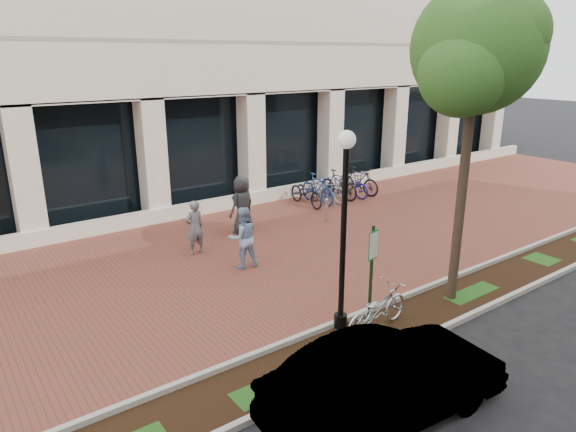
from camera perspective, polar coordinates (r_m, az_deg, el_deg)
ground at (r=15.56m, az=-0.50°, el=-3.48°), size 120.00×120.00×0.00m
brick_plaza at (r=15.56m, az=-0.50°, el=-3.47°), size 40.00×9.00×0.01m
planting_strip at (r=12.07m, az=14.46°, el=-10.56°), size 40.00×1.50×0.01m
curb_plaza_side at (r=12.47m, az=11.81°, el=-9.13°), size 40.00×0.12×0.12m
curb_street_side at (r=11.65m, az=17.36°, el=-11.59°), size 40.00×0.12×0.12m
parking_sign at (r=10.78m, az=9.34°, el=-5.19°), size 0.34×0.07×2.26m
lamppost at (r=10.32m, az=6.22°, el=-0.63°), size 0.36×0.36×4.20m
street_tree at (r=11.85m, az=20.19°, el=16.20°), size 3.28×2.73×7.07m
locked_bicycle at (r=11.03m, az=9.87°, el=-10.16°), size 1.95×0.89×0.99m
pedestrian_left at (r=15.05m, az=-10.33°, el=-1.26°), size 0.61×0.42×1.61m
pedestrian_mid at (r=13.91m, az=-5.05°, el=-2.41°), size 0.92×0.76×1.71m
pedestrian_right at (r=16.57m, az=-5.10°, el=1.24°), size 1.06×0.83×1.91m
bollard at (r=17.76m, az=4.30°, el=0.67°), size 0.12×0.12×0.88m
bike_rack_cluster at (r=20.58m, az=5.04°, el=3.29°), size 3.62×2.08×1.16m
sedan_near_curb at (r=8.60m, az=10.91°, el=-17.49°), size 4.23×1.81×1.36m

